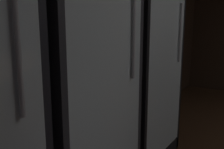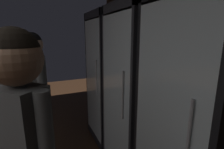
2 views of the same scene
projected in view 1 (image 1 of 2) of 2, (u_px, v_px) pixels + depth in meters
wall_back at (113, 4)px, 2.58m from camera, size 6.00×0.06×2.80m
cooler_left at (60, 57)px, 1.59m from camera, size 0.74×0.70×2.05m
cooler_center at (127, 47)px, 2.24m from camera, size 0.74×0.70×2.05m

